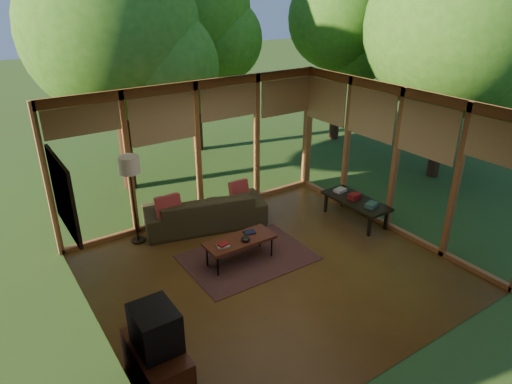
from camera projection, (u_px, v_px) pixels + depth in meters
floor at (272, 271)px, 7.50m from camera, size 5.50×5.50×0.00m
ceiling at (275, 110)px, 6.38m from camera, size 5.50×5.50×0.00m
wall_left at (91, 250)px, 5.54m from camera, size 0.04×5.00×2.70m
wall_front at (406, 276)px, 5.05m from camera, size 5.50×0.04×2.70m
window_wall_back at (198, 151)px, 8.82m from camera, size 5.50×0.12×2.70m
window_wall_right at (395, 161)px, 8.33m from camera, size 0.12×5.00×2.70m
exterior_lawn at (319, 107)px, 17.60m from camera, size 40.00×40.00×0.00m
tree_nw at (110, 30)px, 9.21m from camera, size 3.63×3.63×5.28m
tree_ne at (189, 6)px, 11.55m from camera, size 3.12×3.12×5.37m
tree_se at (455, 26)px, 9.78m from camera, size 3.86×3.86×5.41m
tree_far at (338, 19)px, 12.50m from camera, size 2.79×2.79×4.84m
rug at (248, 257)px, 7.86m from camera, size 2.13×1.51×0.01m
sofa at (205, 210)px, 8.78m from camera, size 2.44×1.44×0.67m
pillow_left at (169, 208)px, 8.25m from camera, size 0.45×0.24×0.47m
pillow_right at (239, 191)px, 9.03m from camera, size 0.39×0.21×0.40m
ct_book_lower at (223, 246)px, 7.38m from camera, size 0.22×0.18×0.03m
ct_book_upper at (223, 244)px, 7.37m from camera, size 0.18×0.15×0.03m
ct_book_side at (250, 232)px, 7.78m from camera, size 0.22×0.18×0.03m
ct_bowl at (245, 239)px, 7.54m from camera, size 0.16×0.16×0.07m
media_cabinet at (158, 366)px, 5.23m from camera, size 0.50×1.00×0.60m
television at (155, 328)px, 5.02m from camera, size 0.45×0.55×0.50m
console_book_a at (372, 205)px, 8.61m from camera, size 0.27×0.22×0.09m
console_book_b at (354, 196)px, 8.95m from camera, size 0.24×0.18×0.10m
console_book_c at (340, 190)px, 9.26m from camera, size 0.25×0.20×0.06m
floor_lamp at (130, 170)px, 7.79m from camera, size 0.36×0.36×1.65m
coffee_table at (240, 241)px, 7.62m from camera, size 1.20×0.50×0.43m
side_console at (356, 202)px, 8.95m from camera, size 0.60×1.40×0.46m
wall_painting at (64, 195)px, 6.53m from camera, size 0.06×1.35×1.15m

